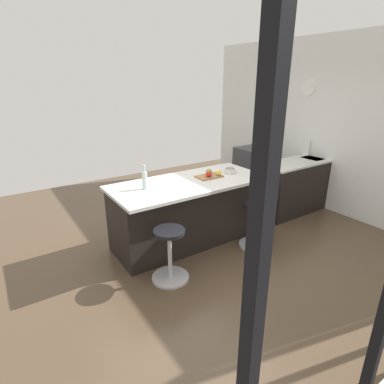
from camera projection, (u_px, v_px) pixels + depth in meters
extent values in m
plane|color=brown|center=(189.00, 243.00, 4.48)|extent=(7.36, 7.36, 0.00)
cube|color=black|center=(253.00, 320.00, 1.00)|extent=(0.05, 0.06, 2.74)
cube|color=silver|center=(324.00, 125.00, 5.45)|extent=(0.12, 5.50, 2.93)
cylinder|color=white|center=(308.00, 88.00, 5.49)|extent=(0.03, 0.28, 0.28)
cube|color=black|center=(304.00, 184.00, 5.62)|extent=(1.96, 0.60, 0.87)
cube|color=silver|center=(307.00, 160.00, 5.47)|extent=(1.96, 0.60, 0.03)
cube|color=#38383D|center=(315.00, 161.00, 5.61)|extent=(0.44, 0.36, 0.12)
cylinder|color=#B7B7BC|center=(310.00, 148.00, 5.66)|extent=(0.02, 0.02, 0.28)
cube|color=#38383D|center=(252.00, 168.00, 6.66)|extent=(0.60, 0.60, 0.87)
cube|color=black|center=(262.00, 173.00, 6.44)|extent=(0.44, 0.01, 0.32)
cube|color=black|center=(188.00, 213.00, 4.42)|extent=(2.11, 0.77, 0.88)
cube|color=silver|center=(190.00, 183.00, 4.22)|extent=(2.17, 0.97, 0.04)
cylinder|color=#B7B7BC|center=(254.00, 245.00, 4.40)|extent=(0.44, 0.44, 0.03)
cylinder|color=#B7B7BC|center=(256.00, 226.00, 4.30)|extent=(0.05, 0.05, 0.58)
cylinder|color=black|center=(258.00, 205.00, 4.20)|extent=(0.36, 0.36, 0.04)
cylinder|color=#B7B7BC|center=(170.00, 277.00, 3.69)|extent=(0.44, 0.44, 0.03)
cylinder|color=#B7B7BC|center=(170.00, 256.00, 3.59)|extent=(0.05, 0.05, 0.58)
cylinder|color=black|center=(169.00, 231.00, 3.48)|extent=(0.36, 0.36, 0.04)
cube|color=olive|center=(209.00, 176.00, 4.40)|extent=(0.36, 0.24, 0.02)
sphere|color=gold|center=(218.00, 173.00, 4.39)|extent=(0.08, 0.08, 0.08)
sphere|color=red|center=(209.00, 174.00, 4.32)|extent=(0.09, 0.09, 0.09)
sphere|color=#609E2D|center=(209.00, 172.00, 4.43)|extent=(0.09, 0.09, 0.09)
cylinder|color=silver|center=(145.00, 181.00, 3.89)|extent=(0.06, 0.06, 0.22)
cylinder|color=silver|center=(144.00, 169.00, 3.84)|extent=(0.03, 0.03, 0.08)
cylinder|color=#B7B7BC|center=(144.00, 166.00, 3.83)|extent=(0.03, 0.03, 0.02)
cylinder|color=silver|center=(230.00, 171.00, 4.58)|extent=(0.18, 0.18, 0.07)
cylinder|color=slate|center=(230.00, 170.00, 4.57)|extent=(0.15, 0.15, 0.04)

